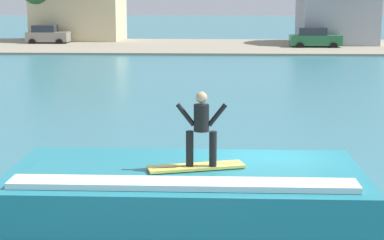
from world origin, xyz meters
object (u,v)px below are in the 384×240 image
object	(u,v)px
car_near_shore	(47,35)
wave_crest	(186,191)
house_gabled_white	(336,5)
surfboard	(196,167)
surfer	(201,125)
car_far_shore	(314,38)

from	to	relation	value
car_near_shore	wave_crest	bearing A→B (deg)	-71.44
house_gabled_white	wave_crest	bearing A→B (deg)	-103.69
house_gabled_white	car_near_shore	bearing A→B (deg)	-177.53
car_near_shore	house_gabled_white	bearing A→B (deg)	2.47
surfboard	house_gabled_white	world-z (taller)	house_gabled_white
surfer	car_far_shore	distance (m)	43.99
car_near_shore	house_gabled_white	distance (m)	27.22
surfboard	car_far_shore	distance (m)	43.96
car_far_shore	wave_crest	bearing A→B (deg)	-101.81
car_near_shore	car_far_shore	size ratio (longest dim) A/B	0.88
wave_crest	car_near_shore	size ratio (longest dim) A/B	1.97
car_far_shore	car_near_shore	bearing A→B (deg)	172.14
surfer	car_near_shore	xyz separation A→B (m)	(-15.86, 46.50, -1.09)
wave_crest	surfer	size ratio (longest dim) A/B	4.83
surfboard	house_gabled_white	bearing A→B (deg)	76.65
surfboard	car_far_shore	bearing A→B (deg)	78.55
house_gabled_white	surfer	bearing A→B (deg)	-103.21
car_near_shore	car_far_shore	xyz separation A→B (m)	(24.47, -3.38, 0.00)
car_far_shore	surfer	bearing A→B (deg)	-101.29
surfboard	car_far_shore	world-z (taller)	car_far_shore
surfboard	car_near_shore	size ratio (longest dim) A/B	0.54
surfer	surfboard	bearing A→B (deg)	158.08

